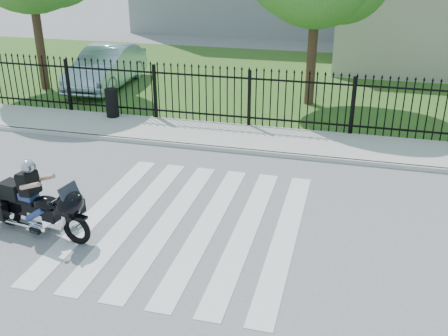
# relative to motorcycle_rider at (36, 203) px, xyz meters

# --- Properties ---
(ground) EXTENTS (120.00, 120.00, 0.00)m
(ground) POSITION_rel_motorcycle_rider_xyz_m (2.74, 1.03, -0.65)
(ground) COLOR slate
(ground) RESTS_ON ground
(crosswalk) EXTENTS (5.00, 5.50, 0.01)m
(crosswalk) POSITION_rel_motorcycle_rider_xyz_m (2.74, 1.03, -0.64)
(crosswalk) COLOR silver
(crosswalk) RESTS_ON ground
(sidewalk) EXTENTS (40.00, 2.00, 0.12)m
(sidewalk) POSITION_rel_motorcycle_rider_xyz_m (2.74, 6.03, -0.59)
(sidewalk) COLOR #ADAAA3
(sidewalk) RESTS_ON ground
(curb) EXTENTS (40.00, 0.12, 0.12)m
(curb) POSITION_rel_motorcycle_rider_xyz_m (2.74, 5.03, -0.59)
(curb) COLOR #ADAAA3
(curb) RESTS_ON ground
(grass_strip) EXTENTS (40.00, 12.00, 0.02)m
(grass_strip) POSITION_rel_motorcycle_rider_xyz_m (2.74, 13.03, -0.64)
(grass_strip) COLOR #34591E
(grass_strip) RESTS_ON ground
(iron_fence) EXTENTS (26.00, 0.04, 1.80)m
(iron_fence) POSITION_rel_motorcycle_rider_xyz_m (2.74, 7.03, 0.26)
(iron_fence) COLOR black
(iron_fence) RESTS_ON ground
(motorcycle_rider) EXTENTS (2.37, 1.05, 1.58)m
(motorcycle_rider) POSITION_rel_motorcycle_rider_xyz_m (0.00, 0.00, 0.00)
(motorcycle_rider) COLOR black
(motorcycle_rider) RESTS_ON ground
(parked_car) EXTENTS (1.81, 4.70, 1.53)m
(parked_car) POSITION_rel_motorcycle_rider_xyz_m (-3.56, 10.35, 0.14)
(parked_car) COLOR #A9C5D5
(parked_car) RESTS_ON grass_strip
(litter_bin) EXTENTS (0.51, 0.51, 0.90)m
(litter_bin) POSITION_rel_motorcycle_rider_xyz_m (-1.61, 6.73, -0.08)
(litter_bin) COLOR black
(litter_bin) RESTS_ON sidewalk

